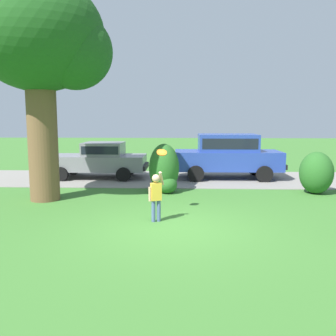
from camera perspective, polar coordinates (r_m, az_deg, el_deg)
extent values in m
plane|color=#3D752D|center=(8.87, 0.75, -9.33)|extent=(80.00, 80.00, 0.00)
cube|color=gray|center=(15.83, 1.48, -1.68)|extent=(28.00, 4.40, 0.02)
cylinder|color=brown|center=(12.23, -18.84, 4.29)|extent=(0.92, 0.92, 3.91)
ellipsoid|color=#1E511C|center=(12.47, -19.51, 18.91)|extent=(4.01, 4.01, 3.41)
ellipsoid|color=#1E511C|center=(12.03, -14.28, 17.11)|extent=(2.31, 2.31, 2.31)
ellipsoid|color=#1E511C|center=(13.46, -20.14, 15.85)|extent=(2.13, 2.13, 2.13)
ellipsoid|color=#286023|center=(12.97, -0.61, 0.01)|extent=(1.07, 1.09, 1.71)
ellipsoid|color=#286023|center=(12.79, -0.09, -2.60)|extent=(0.68, 0.68, 0.61)
ellipsoid|color=#286023|center=(13.70, 22.00, -0.69)|extent=(1.14, 1.19, 1.46)
cube|color=gray|center=(16.33, -10.97, 0.84)|extent=(4.22, 1.88, 0.64)
cube|color=gray|center=(16.20, -9.94, 2.95)|extent=(1.69, 1.63, 0.56)
cube|color=black|center=(16.20, -9.94, 2.95)|extent=(1.56, 1.65, 0.34)
cylinder|color=black|center=(15.83, -16.29, -0.93)|extent=(0.60, 0.23, 0.60)
cylinder|color=black|center=(17.60, -14.40, -0.01)|extent=(0.60, 0.23, 0.60)
cylinder|color=black|center=(15.22, -6.93, -1.01)|extent=(0.60, 0.23, 0.60)
cylinder|color=black|center=(17.06, -5.97, -0.05)|extent=(0.60, 0.23, 0.60)
cube|color=black|center=(16.95, -18.03, 0.31)|extent=(0.13, 1.75, 0.20)
cube|color=black|center=(16.01, -3.47, 0.26)|extent=(0.13, 1.75, 0.20)
cube|color=#28429E|center=(16.07, 9.17, 1.21)|extent=(4.52, 1.89, 0.80)
cube|color=#28429E|center=(16.00, 9.23, 3.91)|extent=(2.49, 1.64, 0.72)
cube|color=black|center=(16.00, 9.23, 3.91)|extent=(2.29, 1.66, 0.43)
cylinder|color=black|center=(15.08, 4.33, -0.91)|extent=(0.68, 0.23, 0.68)
cylinder|color=black|center=(16.94, 4.05, 0.05)|extent=(0.68, 0.23, 0.68)
cylinder|color=black|center=(15.46, 14.72, -0.93)|extent=(0.68, 0.23, 0.68)
cylinder|color=black|center=(17.27, 13.34, 0.01)|extent=(0.68, 0.23, 0.68)
cube|color=black|center=(15.96, 0.98, 0.54)|extent=(0.14, 1.75, 0.20)
cube|color=black|center=(16.54, 17.05, 0.45)|extent=(0.14, 1.75, 0.20)
cylinder|color=#4C608C|center=(9.34, -2.28, -6.69)|extent=(0.10, 0.10, 0.55)
cylinder|color=#4C608C|center=(9.38, -1.45, -6.63)|extent=(0.10, 0.10, 0.55)
cube|color=gold|center=(9.25, -1.87, -3.69)|extent=(0.30, 0.24, 0.44)
sphere|color=tan|center=(9.19, -1.88, -1.61)|extent=(0.20, 0.20, 0.20)
cylinder|color=tan|center=(9.29, -1.02, -1.64)|extent=(0.15, 0.28, 0.39)
cylinder|color=tan|center=(9.22, -2.83, -4.06)|extent=(0.07, 0.07, 0.36)
cylinder|color=orange|center=(10.00, -0.97, 2.42)|extent=(0.30, 0.25, 0.20)
cylinder|color=yellow|center=(10.00, -0.97, 2.45)|extent=(0.17, 0.15, 0.12)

